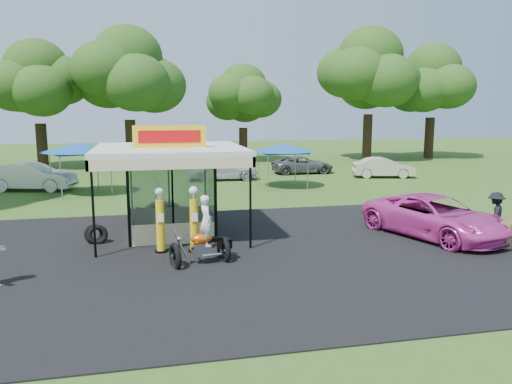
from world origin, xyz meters
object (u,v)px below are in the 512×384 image
(gas_pump_right, at_px, (194,221))
(bg_car_a, at_px, (32,177))
(tent_west, at_px, (79,148))
(tent_east, at_px, (282,148))
(kiosk_car, at_px, (169,211))
(bg_car_e, at_px, (383,167))
(bg_car_d, at_px, (303,165))
(motorcycle, at_px, (204,237))
(gas_pump_left, at_px, (160,222))
(bg_car_c, at_px, (222,168))
(spectator_east_a, at_px, (495,214))
(a_frame_sign, at_px, (511,236))
(gas_station_kiosk, at_px, (171,189))
(pink_sedan, at_px, (435,217))

(gas_pump_right, bearing_deg, bg_car_a, 118.39)
(tent_west, relative_size, tent_east, 1.08)
(kiosk_car, relative_size, bg_car_e, 0.66)
(bg_car_d, relative_size, bg_car_e, 1.07)
(motorcycle, bearing_deg, gas_pump_left, 116.08)
(gas_pump_left, bearing_deg, bg_car_c, 74.71)
(motorcycle, distance_m, spectator_east_a, 11.12)
(a_frame_sign, distance_m, kiosk_car, 13.10)
(gas_pump_left, xyz_separation_m, tent_east, (7.70, 12.82, 1.33))
(a_frame_sign, xyz_separation_m, bg_car_a, (-18.70, 17.01, 0.32))
(motorcycle, xyz_separation_m, bg_car_e, (14.54, 17.11, -0.17))
(bg_car_d, bearing_deg, bg_car_a, 102.65)
(tent_west, bearing_deg, gas_station_kiosk, -66.80)
(bg_car_d, bearing_deg, spectator_east_a, -176.48)
(spectator_east_a, xyz_separation_m, tent_west, (-16.41, 13.40, 1.76))
(pink_sedan, distance_m, bg_car_a, 22.69)
(gas_pump_right, xyz_separation_m, bg_car_e, (14.72, 15.79, -0.38))
(bg_car_e, bearing_deg, gas_pump_right, 150.33)
(kiosk_car, bearing_deg, gas_pump_left, 174.15)
(pink_sedan, distance_m, tent_west, 19.30)
(gas_pump_left, distance_m, bg_car_a, 16.40)
(gas_pump_left, height_order, bg_car_e, gas_pump_left)
(bg_car_a, bearing_deg, kiosk_car, -130.27)
(a_frame_sign, xyz_separation_m, spectator_east_a, (0.67, 1.71, 0.36))
(pink_sedan, height_order, bg_car_a, bg_car_a)
(bg_car_c, relative_size, bg_car_d, 1.04)
(gas_pump_left, height_order, motorcycle, gas_pump_left)
(gas_pump_left, xyz_separation_m, kiosk_car, (0.47, 4.56, -0.60))
(gas_station_kiosk, xyz_separation_m, a_frame_sign, (11.22, -4.55, -1.29))
(gas_pump_right, bearing_deg, motorcycle, -82.31)
(motorcycle, bearing_deg, kiosk_car, 83.60)
(gas_pump_left, height_order, pink_sedan, gas_pump_left)
(bg_car_e, distance_m, tent_west, 20.15)
(gas_station_kiosk, relative_size, motorcycle, 2.40)
(spectator_east_a, relative_size, tent_east, 0.45)
(motorcycle, xyz_separation_m, a_frame_sign, (10.41, -0.68, -0.38))
(gas_station_kiosk, xyz_separation_m, tent_west, (-4.53, 10.56, 0.83))
(gas_station_kiosk, distance_m, bg_car_e, 20.30)
(kiosk_car, height_order, bg_car_e, bg_car_e)
(kiosk_car, xyz_separation_m, bg_car_d, (10.52, 14.46, 0.16))
(pink_sedan, bearing_deg, tent_west, 118.67)
(gas_station_kiosk, bearing_deg, a_frame_sign, -22.08)
(gas_station_kiosk, xyz_separation_m, motorcycle, (0.81, -3.87, -0.91))
(bg_car_a, bearing_deg, spectator_east_a, -114.70)
(bg_car_d, relative_size, tent_east, 1.20)
(kiosk_car, xyz_separation_m, tent_west, (-4.53, 8.35, 2.13))
(spectator_east_a, bearing_deg, a_frame_sign, 26.71)
(gas_pump_left, bearing_deg, kiosk_car, 84.15)
(tent_east, bearing_deg, bg_car_d, 62.08)
(a_frame_sign, height_order, bg_car_a, bg_car_a)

